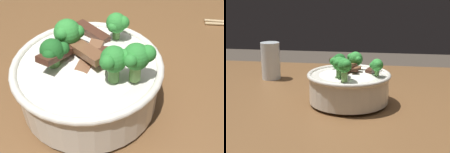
{
  "view_description": "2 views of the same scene",
  "coord_description": "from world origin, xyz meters",
  "views": [
    {
      "loc": [
        0.25,
        0.13,
        1.15
      ],
      "look_at": [
        -0.05,
        -0.02,
        0.84
      ],
      "focal_mm": 43.85,
      "sensor_mm": 36.0,
      "label": 1
    },
    {
      "loc": [
        -0.12,
        0.84,
        1.11
      ],
      "look_at": [
        0.01,
        -0.04,
        0.87
      ],
      "focal_mm": 52.7,
      "sensor_mm": 36.0,
      "label": 2
    }
  ],
  "objects": [
    {
      "name": "dining_table",
      "position": [
        0.0,
        0.0,
        0.67
      ],
      "size": [
        1.42,
        1.07,
        0.8
      ],
      "color": "brown",
      "rests_on": "ground"
    },
    {
      "name": "drinking_glass",
      "position": [
        0.29,
        -0.27,
        0.85
      ],
      "size": [
        0.07,
        0.07,
        0.13
      ],
      "color": "white",
      "rests_on": "dining_table"
    },
    {
      "name": "rice_bowl",
      "position": [
        -0.02,
        -0.04,
        0.86
      ],
      "size": [
        0.23,
        0.23,
        0.15
      ],
      "color": "silver",
      "rests_on": "dining_table"
    }
  ]
}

